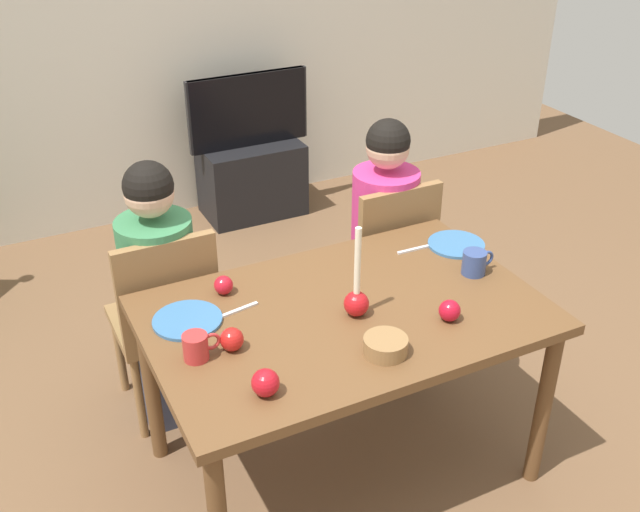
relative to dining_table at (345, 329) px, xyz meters
The scene contains 21 objects.
ground_plane 0.67m from the dining_table, ahead, with size 7.68×7.68×0.00m, color brown.
back_wall 2.68m from the dining_table, 90.00° to the left, with size 6.40×0.10×2.60m, color beige.
dining_table is the anchor object (origin of this frame).
chair_left 0.80m from the dining_table, 129.49° to the left, with size 0.40×0.40×0.90m.
chair_right 0.83m from the dining_table, 48.06° to the left, with size 0.40×0.40×0.90m.
person_left_child 0.82m from the dining_table, 128.04° to the left, with size 0.30×0.30×1.17m.
person_right_child 0.85m from the dining_table, 49.54° to the left, with size 0.30×0.30×1.17m.
tv_stand 2.40m from the dining_table, 76.68° to the left, with size 0.64×0.40×0.48m, color black.
tv 2.36m from the dining_table, 76.69° to the left, with size 0.79×0.05×0.46m.
candle_centerpiece 0.16m from the dining_table, 60.54° to the right, with size 0.09×0.09×0.34m.
plate_left 0.56m from the dining_table, 160.79° to the left, with size 0.24×0.24×0.01m, color teal.
plate_right 0.67m from the dining_table, 18.85° to the left, with size 0.23×0.23×0.01m, color teal.
mug_left 0.57m from the dining_table, behind, with size 0.13×0.08×0.09m.
mug_right 0.58m from the dining_table, ahead, with size 0.14×0.09×0.09m.
fork_left 0.40m from the dining_table, 155.16° to the left, with size 0.18×0.01×0.01m, color silver.
fork_right 0.54m from the dining_table, 28.88° to the left, with size 0.18×0.01×0.01m, color silver.
bowl_walnuts 0.30m from the dining_table, 89.95° to the right, with size 0.15×0.15×0.06m, color olive.
apple_near_candle 0.38m from the dining_table, 35.77° to the right, with size 0.08×0.08×0.08m, color #B50F23.
apple_by_left_plate 0.47m from the dining_table, 139.27° to the left, with size 0.07×0.07×0.07m, color red.
apple_by_right_mug 0.46m from the dining_table, behind, with size 0.08×0.08×0.08m, color red.
apple_far_edge 0.53m from the dining_table, 145.65° to the right, with size 0.09×0.09×0.09m, color red.
Camera 1 is at (-1.06, -1.93, 2.23)m, focal length 41.85 mm.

